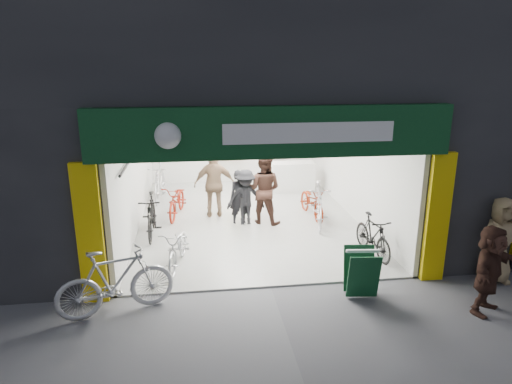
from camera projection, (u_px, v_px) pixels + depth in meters
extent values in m
plane|color=#56565B|center=(271.00, 288.00, 8.84)|extent=(60.00, 60.00, 0.00)
cube|color=#232326|center=(279.00, 1.00, 12.11)|extent=(16.00, 10.00, 4.50)
cube|color=#232326|center=(42.00, 155.00, 12.40)|extent=(5.00, 10.00, 3.50)
cube|color=#232326|center=(439.00, 145.00, 13.87)|extent=(6.00, 10.00, 3.50)
cube|color=#9E9E99|center=(247.00, 218.00, 12.64)|extent=(6.00, 8.00, 0.04)
cube|color=silver|center=(234.00, 138.00, 16.10)|extent=(6.00, 0.20, 3.20)
cube|color=silver|center=(134.00, 166.00, 11.82)|extent=(0.10, 8.00, 3.20)
cube|color=silver|center=(353.00, 160.00, 12.58)|extent=(0.10, 8.00, 3.20)
cube|color=white|center=(247.00, 100.00, 11.74)|extent=(6.00, 8.00, 0.10)
cube|color=black|center=(272.00, 113.00, 8.00)|extent=(6.00, 0.30, 0.30)
cube|color=#0C381C|center=(274.00, 132.00, 7.87)|extent=(6.40, 0.25, 0.90)
cube|color=white|center=(310.00, 133.00, 7.82)|extent=(3.00, 0.02, 0.35)
cube|color=#F7EB0D|center=(90.00, 235.00, 8.00)|extent=(0.45, 0.12, 2.60)
cube|color=#F7EB0D|center=(437.00, 218.00, 8.84)|extent=(0.45, 0.12, 2.60)
cylinder|color=black|center=(135.00, 151.00, 11.13)|extent=(0.06, 5.00, 0.06)
cube|color=silver|center=(292.00, 177.00, 15.11)|extent=(1.40, 0.60, 1.00)
cube|color=white|center=(263.00, 116.00, 9.09)|extent=(1.30, 0.35, 0.04)
cube|color=white|center=(252.00, 107.00, 10.80)|extent=(1.30, 0.35, 0.04)
cube|color=white|center=(243.00, 100.00, 12.52)|extent=(1.30, 0.35, 0.04)
cube|color=white|center=(237.00, 95.00, 14.23)|extent=(1.30, 0.35, 0.04)
imported|color=#B4B4B9|center=(178.00, 247.00, 9.62)|extent=(0.86, 1.77, 0.89)
imported|color=black|center=(151.00, 216.00, 11.28)|extent=(0.51, 1.78, 1.07)
imported|color=maroon|center=(177.00, 200.00, 12.72)|extent=(0.92, 1.87, 0.94)
imported|color=#B2B2B7|center=(160.00, 182.00, 14.16)|extent=(0.71, 2.00, 1.18)
imported|color=black|center=(373.00, 236.00, 10.17)|extent=(0.63, 1.62, 0.95)
imported|color=maroon|center=(312.00, 202.00, 12.65)|extent=(0.77, 1.80, 0.92)
imported|color=#ADACB1|center=(318.00, 205.00, 12.03)|extent=(0.88, 1.97, 1.15)
imported|color=#B5B6BA|center=(116.00, 281.00, 7.81)|extent=(2.09, 1.14, 1.21)
imported|color=black|center=(240.00, 198.00, 12.05)|extent=(0.59, 0.43, 1.48)
imported|color=#362018|center=(264.00, 189.00, 12.04)|extent=(1.16, 1.06, 1.92)
imported|color=black|center=(246.00, 198.00, 11.96)|extent=(0.98, 0.57, 1.52)
imported|color=#87694E|center=(215.00, 184.00, 12.51)|extent=(1.13, 0.49, 1.92)
imported|color=#937B55|center=(500.00, 240.00, 8.88)|extent=(0.86, 0.57, 1.74)
imported|color=#3C231B|center=(489.00, 270.00, 7.81)|extent=(1.46, 1.28, 1.60)
cube|color=#0F3C1F|center=(364.00, 277.00, 8.25)|extent=(0.60, 0.28, 0.88)
cube|color=#0F3C1F|center=(359.00, 268.00, 8.61)|extent=(0.60, 0.28, 0.88)
cube|color=white|center=(363.00, 251.00, 8.31)|extent=(0.61, 0.12, 0.05)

